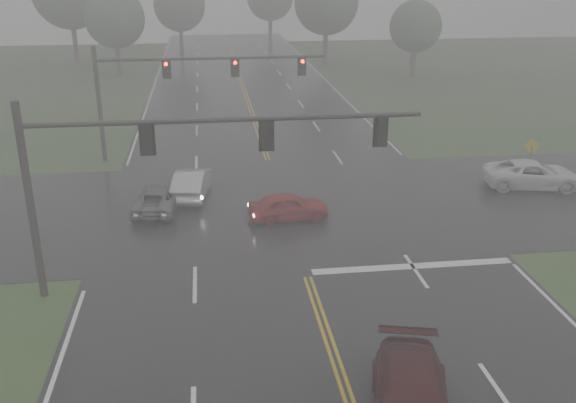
{
  "coord_description": "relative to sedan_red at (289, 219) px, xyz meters",
  "views": [
    {
      "loc": [
        -3.75,
        -8.69,
        12.12
      ],
      "look_at": [
        -0.53,
        16.0,
        2.56
      ],
      "focal_mm": 40.0,
      "sensor_mm": 36.0,
      "label": 1
    }
  ],
  "objects": [
    {
      "name": "main_road",
      "position": [
        -0.03,
        -0.16,
        0.0
      ],
      "size": [
        18.0,
        160.0,
        0.02
      ],
      "primitive_type": "cube",
      "color": "black",
      "rests_on": "ground"
    },
    {
      "name": "cross_street",
      "position": [
        -0.03,
        1.84,
        0.0
      ],
      "size": [
        120.0,
        14.0,
        0.02
      ],
      "primitive_type": "cube",
      "color": "black",
      "rests_on": "ground"
    },
    {
      "name": "stop_bar",
      "position": [
        4.47,
        -5.76,
        0.0
      ],
      "size": [
        8.5,
        0.5,
        0.01
      ],
      "primitive_type": "cube",
      "color": "white",
      "rests_on": "ground"
    },
    {
      "name": "sedan_red",
      "position": [
        0.0,
        0.0,
        0.0
      ],
      "size": [
        4.08,
        2.0,
        1.34
      ],
      "primitive_type": "imported",
      "rotation": [
        0.0,
        0.0,
        1.68
      ],
      "color": "maroon",
      "rests_on": "ground"
    },
    {
      "name": "sedan_silver",
      "position": [
        -4.72,
        3.86,
        0.0
      ],
      "size": [
        2.22,
        4.74,
        1.5
      ],
      "primitive_type": "imported",
      "rotation": [
        0.0,
        0.0,
        3.0
      ],
      "color": "#B7B9BF",
      "rests_on": "ground"
    },
    {
      "name": "car_grey",
      "position": [
        -6.38,
        2.1,
        0.0
      ],
      "size": [
        2.63,
        4.68,
        1.24
      ],
      "primitive_type": "imported",
      "rotation": [
        0.0,
        0.0,
        3.01
      ],
      "color": "#53555A",
      "rests_on": "ground"
    },
    {
      "name": "pickup_white",
      "position": [
        14.1,
        2.88,
        0.0
      ],
      "size": [
        5.7,
        3.4,
        1.48
      ],
      "primitive_type": "imported",
      "rotation": [
        0.0,
        0.0,
        1.39
      ],
      "color": "white",
      "rests_on": "ground"
    },
    {
      "name": "signal_gantry_near",
      "position": [
        -5.72,
        -6.26,
        5.3
      ],
      "size": [
        14.5,
        0.33,
        7.51
      ],
      "color": "black",
      "rests_on": "ground"
    },
    {
      "name": "signal_gantry_far",
      "position": [
        -5.81,
        11.01,
        5.04
      ],
      "size": [
        14.06,
        0.36,
        7.12
      ],
      "color": "black",
      "rests_on": "ground"
    },
    {
      "name": "sign_diamond_east",
      "position": [
        14.78,
        4.65,
        1.59
      ],
      "size": [
        0.96,
        0.26,
        2.36
      ],
      "rotation": [
        0.0,
        0.0,
        -0.23
      ],
      "color": "black",
      "rests_on": "ground"
    },
    {
      "name": "tree_nw_a",
      "position": [
        -12.8,
        42.19,
        6.03
      ],
      "size": [
        6.24,
        6.24,
        9.17
      ],
      "color": "#342A22",
      "rests_on": "ground"
    },
    {
      "name": "tree_ne_a",
      "position": [
        10.44,
        46.52,
        7.14
      ],
      "size": [
        7.38,
        7.38,
        10.84
      ],
      "color": "#342A22",
      "rests_on": "ground"
    },
    {
      "name": "tree_n_mid",
      "position": [
        -6.5,
        56.56,
        6.23
      ],
      "size": [
        6.45,
        6.45,
        9.47
      ],
      "color": "#342A22",
      "rests_on": "ground"
    },
    {
      "name": "tree_e_near",
      "position": [
        18.28,
        37.67,
        5.22
      ],
      "size": [
        5.41,
        5.41,
        7.95
      ],
      "color": "#342A22",
      "rests_on": "ground"
    }
  ]
}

